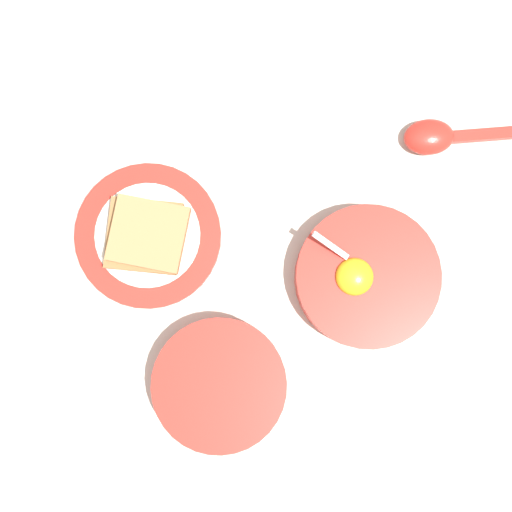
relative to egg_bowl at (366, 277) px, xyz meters
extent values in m
plane|color=beige|center=(0.01, -0.06, -0.02)|extent=(3.00, 3.00, 0.00)
cylinder|color=red|center=(0.00, 0.00, 0.00)|extent=(0.18, 0.18, 0.04)
cylinder|color=white|center=(0.00, 0.00, 0.01)|extent=(0.14, 0.14, 0.02)
ellipsoid|color=yellow|center=(0.01, -0.01, 0.02)|extent=(0.05, 0.05, 0.03)
cylinder|color=black|center=(-0.01, -0.01, 0.02)|extent=(0.04, 0.04, 0.00)
ellipsoid|color=silver|center=(0.00, -0.02, 0.02)|extent=(0.03, 0.02, 0.01)
cube|color=silver|center=(0.01, -0.06, 0.04)|extent=(0.02, 0.05, 0.03)
cylinder|color=red|center=(0.14, -0.24, -0.02)|extent=(0.18, 0.18, 0.01)
cylinder|color=white|center=(0.14, -0.24, -0.01)|extent=(0.13, 0.13, 0.00)
cube|color=#9E7042|center=(0.15, -0.24, 0.00)|extent=(0.13, 0.13, 0.02)
cube|color=tan|center=(0.14, -0.23, 0.01)|extent=(0.12, 0.12, 0.02)
ellipsoid|color=red|center=(-0.19, -0.06, -0.01)|extent=(0.08, 0.08, 0.03)
cube|color=red|center=(-0.24, -0.01, -0.02)|extent=(0.08, 0.07, 0.01)
cylinder|color=red|center=(0.22, -0.04, 0.00)|extent=(0.16, 0.16, 0.05)
cylinder|color=white|center=(0.22, -0.04, 0.01)|extent=(0.13, 0.13, 0.01)
camera|label=1|loc=(0.13, -0.07, 0.87)|focal=50.00mm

